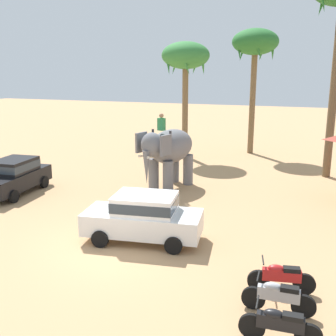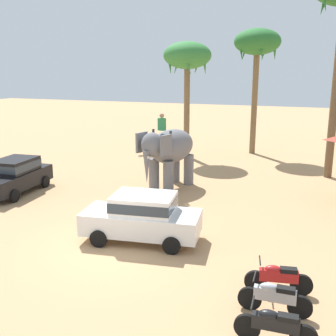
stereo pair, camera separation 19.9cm
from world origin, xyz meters
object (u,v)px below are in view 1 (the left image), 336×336
object	(u,v)px
palm_tree_behind_elephant	(255,46)
palm_tree_near_hut	(186,59)
motorcycle_nearest_camera	(280,325)
car_sedan_foreground	(144,216)
elephant_with_mahout	(169,150)
car_parked_far_side	(14,175)
motorcycle_second_in_row	(278,296)
motorcycle_mid_row	(281,277)

from	to	relation	value
palm_tree_behind_elephant	palm_tree_near_hut	size ratio (longest dim) A/B	1.12
motorcycle_nearest_camera	palm_tree_behind_elephant	bearing A→B (deg)	101.65
palm_tree_behind_elephant	car_sedan_foreground	bearing A→B (deg)	-92.44
elephant_with_mahout	motorcycle_nearest_camera	world-z (taller)	elephant_with_mahout
elephant_with_mahout	palm_tree_near_hut	bearing A→B (deg)	102.93
car_sedan_foreground	palm_tree_near_hut	world-z (taller)	palm_tree_near_hut
car_parked_far_side	motorcycle_second_in_row	xyz separation A→B (m)	(13.18, -5.70, -0.46)
elephant_with_mahout	palm_tree_behind_elephant	distance (m)	12.26
motorcycle_second_in_row	motorcycle_nearest_camera	bearing A→B (deg)	-81.99
motorcycle_second_in_row	motorcycle_mid_row	distance (m)	1.00
car_sedan_foreground	motorcycle_nearest_camera	bearing A→B (deg)	-38.05
car_parked_far_side	motorcycle_mid_row	distance (m)	13.97
elephant_with_mahout	palm_tree_near_hut	world-z (taller)	palm_tree_near_hut
motorcycle_nearest_camera	car_parked_far_side	bearing A→B (deg)	152.78
motorcycle_mid_row	palm_tree_near_hut	xyz separation A→B (m)	(-8.22, 15.99, 6.20)
motorcycle_second_in_row	palm_tree_behind_elephant	distance (m)	21.58
car_parked_far_side	motorcycle_second_in_row	bearing A→B (deg)	-23.38
car_sedan_foreground	palm_tree_behind_elephant	size ratio (longest dim) A/B	0.50
car_sedan_foreground	car_parked_far_side	xyz separation A→B (m)	(-8.26, 2.88, 0.00)
motorcycle_nearest_camera	palm_tree_near_hut	bearing A→B (deg)	114.87
motorcycle_mid_row	car_parked_far_side	bearing A→B (deg)	160.35
motorcycle_mid_row	palm_tree_behind_elephant	size ratio (longest dim) A/B	0.20
motorcycle_nearest_camera	palm_tree_near_hut	size ratio (longest dim) A/B	0.23
motorcycle_second_in_row	palm_tree_near_hut	world-z (taller)	palm_tree_near_hut
car_parked_far_side	palm_tree_behind_elephant	xyz separation A→B (m)	(8.99, 14.25, 6.62)
elephant_with_mahout	car_sedan_foreground	bearing A→B (deg)	-76.40
car_sedan_foreground	motorcycle_nearest_camera	size ratio (longest dim) A/B	2.40
elephant_with_mahout	palm_tree_near_hut	xyz separation A→B (m)	(-1.78, 7.73, 4.67)
car_parked_far_side	motorcycle_nearest_camera	world-z (taller)	car_parked_far_side
car_parked_far_side	palm_tree_behind_elephant	distance (m)	18.10
car_parked_far_side	elephant_with_mahout	xyz separation A→B (m)	(6.70, 3.57, 1.06)
elephant_with_mahout	palm_tree_near_hut	distance (m)	9.21
car_sedan_foreground	motorcycle_mid_row	bearing A→B (deg)	-20.31
motorcycle_nearest_camera	palm_tree_behind_elephant	world-z (taller)	palm_tree_behind_elephant
motorcycle_nearest_camera	palm_tree_near_hut	xyz separation A→B (m)	(-8.42, 18.16, 6.20)
motorcycle_second_in_row	palm_tree_behind_elephant	xyz separation A→B (m)	(-4.19, 19.95, 7.08)
palm_tree_behind_elephant	palm_tree_near_hut	xyz separation A→B (m)	(-4.07, -2.95, -0.89)
car_parked_far_side	motorcycle_nearest_camera	bearing A→B (deg)	-27.22
elephant_with_mahout	palm_tree_near_hut	size ratio (longest dim) A/B	0.52
motorcycle_nearest_camera	palm_tree_behind_elephant	xyz separation A→B (m)	(-4.35, 21.12, 7.08)
motorcycle_mid_row	palm_tree_near_hut	world-z (taller)	palm_tree_near_hut
car_sedan_foreground	car_parked_far_side	bearing A→B (deg)	160.75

